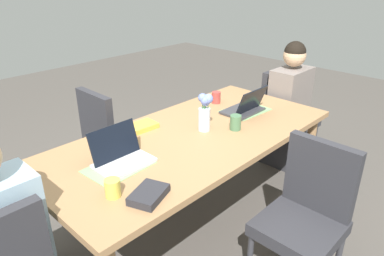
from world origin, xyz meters
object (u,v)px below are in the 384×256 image
object	(u,v)px
coffee_mug_near_left	(236,122)
book_blue_cover	(149,195)
flower_vase	(205,110)
laptop_head_left_left_near	(121,156)
chair_near_right_near	(307,210)
laptop_head_right_left_mid	(245,108)
coffee_mug_centre_left	(128,136)
book_red_cover	(142,126)
person_head_right_left_mid	(288,112)
coffee_mug_centre_right	(216,97)
chair_far_left_far	(110,135)
dining_table	(192,144)
chair_head_right_left_mid	(284,111)
coffee_mug_near_right	(113,188)

from	to	relation	value
coffee_mug_near_left	book_blue_cover	world-z (taller)	coffee_mug_near_left
flower_vase	laptop_head_left_left_near	world-z (taller)	flower_vase
chair_near_right_near	laptop_head_right_left_mid	bearing A→B (deg)	59.37
flower_vase	coffee_mug_centre_left	distance (m)	0.55
coffee_mug_centre_left	book_blue_cover	bearing A→B (deg)	-117.95
coffee_mug_near_left	book_red_cover	bearing A→B (deg)	132.49
person_head_right_left_mid	coffee_mug_centre_right	bearing A→B (deg)	158.04
chair_near_right_near	chair_far_left_far	bearing A→B (deg)	97.11
dining_table	coffee_mug_centre_right	size ratio (longest dim) A/B	22.00
person_head_right_left_mid	laptop_head_left_left_near	bearing A→B (deg)	178.87
coffee_mug_near_left	book_red_cover	distance (m)	0.66
flower_vase	laptop_head_right_left_mid	world-z (taller)	flower_vase
dining_table	book_red_cover	world-z (taller)	book_red_cover
chair_far_left_far	chair_near_right_near	xyz separation A→B (m)	(0.21, -1.67, 0.00)
chair_head_right_left_mid	coffee_mug_near_right	xyz separation A→B (m)	(-2.15, -0.28, 0.29)
dining_table	coffee_mug_centre_right	bearing A→B (deg)	25.69
person_head_right_left_mid	chair_far_left_far	size ratio (longest dim) A/B	1.33
dining_table	chair_far_left_far	xyz separation A→B (m)	(-0.11, 0.84, -0.17)
dining_table	coffee_mug_near_left	bearing A→B (deg)	-30.39
chair_head_right_left_mid	flower_vase	size ratio (longest dim) A/B	3.33
coffee_mug_near_left	coffee_mug_near_right	distance (m)	1.06
chair_near_right_near	coffee_mug_centre_left	world-z (taller)	chair_near_right_near
book_blue_cover	coffee_mug_centre_left	bearing A→B (deg)	41.31
person_head_right_left_mid	book_red_cover	size ratio (longest dim) A/B	5.97
coffee_mug_centre_right	chair_head_right_left_mid	bearing A→B (deg)	-15.43
dining_table	chair_near_right_near	xyz separation A→B (m)	(0.10, -0.83, -0.17)
person_head_right_left_mid	laptop_head_left_left_near	size ratio (longest dim) A/B	3.73
chair_far_left_far	coffee_mug_centre_right	size ratio (longest dim) A/B	9.40
book_red_cover	coffee_mug_centre_left	bearing A→B (deg)	-149.05
coffee_mug_near_left	laptop_head_right_left_mid	bearing A→B (deg)	23.96
person_head_right_left_mid	book_blue_cover	world-z (taller)	person_head_right_left_mid
chair_far_left_far	laptop_head_left_left_near	xyz separation A→B (m)	(-0.45, -0.81, 0.29)
coffee_mug_centre_right	book_red_cover	bearing A→B (deg)	176.96
laptop_head_left_left_near	coffee_mug_centre_right	bearing A→B (deg)	12.39
coffee_mug_near_right	laptop_head_right_left_mid	bearing A→B (deg)	7.59
chair_head_right_left_mid	coffee_mug_near_left	distance (m)	1.16
person_head_right_left_mid	coffee_mug_near_left	bearing A→B (deg)	-171.56
coffee_mug_near_left	coffee_mug_centre_left	distance (m)	0.75
person_head_right_left_mid	book_blue_cover	size ratio (longest dim) A/B	5.97
dining_table	laptop_head_right_left_mid	bearing A→B (deg)	-2.57
flower_vase	laptop_head_right_left_mid	bearing A→B (deg)	-1.91
laptop_head_right_left_mid	coffee_mug_centre_right	bearing A→B (deg)	87.26
chair_near_right_near	book_red_cover	world-z (taller)	chair_near_right_near
laptop_head_left_left_near	coffee_mug_centre_left	bearing A→B (deg)	44.84
chair_head_right_left_mid	book_red_cover	xyz separation A→B (m)	(-1.54, 0.25, 0.26)
chair_head_right_left_mid	chair_near_right_near	size ratio (longest dim) A/B	1.00
coffee_mug_near_right	coffee_mug_centre_right	size ratio (longest dim) A/B	0.98
laptop_head_right_left_mid	book_red_cover	xyz separation A→B (m)	(-0.74, 0.35, -0.03)
book_red_cover	chair_head_right_left_mid	bearing A→B (deg)	-6.18
coffee_mug_near_left	book_red_cover	xyz separation A→B (m)	(-0.44, 0.48, -0.04)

